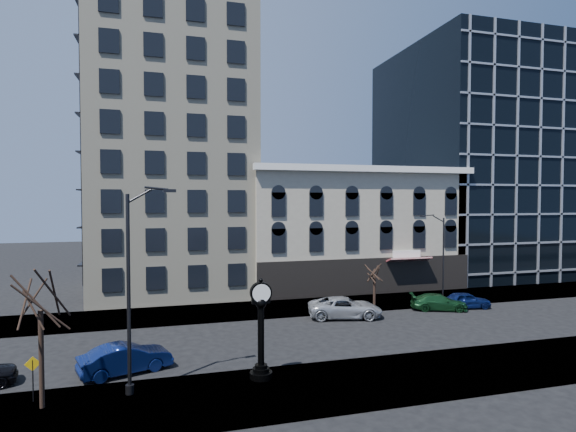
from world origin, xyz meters
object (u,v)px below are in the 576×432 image
object	(u,v)px
street_lamp_near	(144,234)
warning_sign	(33,371)
street_clock	(261,333)
car_near_b	(126,359)

from	to	relation	value
street_lamp_near	warning_sign	bearing A→B (deg)	169.04
street_clock	warning_sign	bearing A→B (deg)	179.37
street_clock	car_near_b	bearing A→B (deg)	156.96
street_clock	street_lamp_near	xyz separation A→B (m)	(-5.60, -0.11, 5.16)
street_clock	street_lamp_near	bearing A→B (deg)	-179.05
street_clock	warning_sign	xyz separation A→B (m)	(-10.45, 0.09, -0.90)
street_lamp_near	warning_sign	world-z (taller)	street_lamp_near
warning_sign	car_near_b	bearing A→B (deg)	28.24
warning_sign	car_near_b	distance (m)	4.68
street_lamp_near	car_near_b	xyz separation A→B (m)	(-1.14, 2.95, -6.81)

